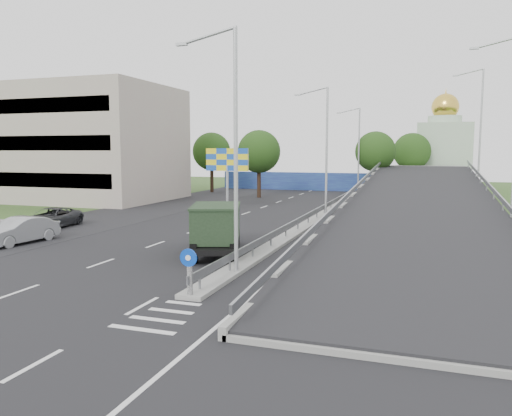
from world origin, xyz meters
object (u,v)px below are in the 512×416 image
at_px(parked_car_b, 19,231).
at_px(parked_car_c, 51,218).
at_px(church, 443,151).
at_px(dump_truck, 217,226).
at_px(sign_bollard, 189,272).
at_px(lamp_post_mid, 324,144).
at_px(lamp_post_near, 231,138).
at_px(lamp_post_far, 357,146).
at_px(billboard, 227,163).

distance_m(parked_car_b, parked_car_c, 5.83).
relative_size(church, dump_truck, 2.19).
bearing_deg(sign_bollard, church, 80.19).
height_order(lamp_post_mid, dump_truck, lamp_post_mid).
relative_size(lamp_post_mid, church, 0.73).
height_order(lamp_post_near, parked_car_b, lamp_post_near).
bearing_deg(lamp_post_mid, lamp_post_far, 90.00).
xyz_separation_m(lamp_post_near, lamp_post_mid, (0.00, 20.00, 0.00)).
distance_m(lamp_post_mid, parked_car_b, 22.78).
height_order(lamp_post_near, dump_truck, lamp_post_near).
distance_m(lamp_post_near, parked_car_b, 15.27).
distance_m(sign_bollard, church, 58.84).
height_order(parked_car_b, parked_car_c, parked_car_b).
bearing_deg(dump_truck, billboard, 91.44).
bearing_deg(dump_truck, church, 57.22).
bearing_deg(parked_car_c, church, 52.80).
xyz_separation_m(church, dump_truck, (-12.26, -50.07, -3.86)).
relative_size(lamp_post_near, parked_car_c, 2.02).
distance_m(sign_bollard, dump_truck, 8.09).
height_order(lamp_post_mid, parked_car_b, lamp_post_mid).
xyz_separation_m(lamp_post_mid, lamp_post_far, (0.00, 20.00, 0.00)).
relative_size(lamp_post_far, billboard, 1.83).
bearing_deg(lamp_post_far, parked_car_b, -110.81).
height_order(sign_bollard, church, church).
bearing_deg(dump_truck, lamp_post_far, 67.22).
bearing_deg(lamp_post_far, sign_bollard, -90.14).
height_order(billboard, dump_truck, billboard).
relative_size(parked_car_b, parked_car_c, 0.92).
height_order(lamp_post_near, lamp_post_far, same).
bearing_deg(lamp_post_near, sign_bollard, -91.64).
height_order(lamp_post_mid, church, church).
height_order(dump_truck, parked_car_b, dump_truck).
distance_m(church, parked_car_c, 53.10).
bearing_deg(lamp_post_mid, billboard, 167.62).
bearing_deg(lamp_post_far, lamp_post_mid, -90.00).
relative_size(sign_bollard, lamp_post_near, 0.17).
xyz_separation_m(parked_car_b, parked_car_c, (-2.40, 5.31, -0.06)).
relative_size(sign_bollard, billboard, 0.30).
bearing_deg(church, parked_car_c, -119.95).
relative_size(church, parked_car_b, 3.01).
xyz_separation_m(lamp_post_mid, dump_truck, (-2.37, -16.07, -4.36)).
relative_size(lamp_post_near, billboard, 1.83).
bearing_deg(lamp_post_mid, dump_truck, -98.38).
xyz_separation_m(lamp_post_mid, parked_car_c, (-16.52, -11.83, -5.12)).
bearing_deg(parked_car_c, parked_car_b, -72.93).
bearing_deg(billboard, dump_truck, -69.54).
bearing_deg(lamp_post_near, lamp_post_mid, 90.00).
bearing_deg(dump_truck, parked_car_b, 166.20).
height_order(lamp_post_near, church, church).
distance_m(billboard, parked_car_b, 20.09).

